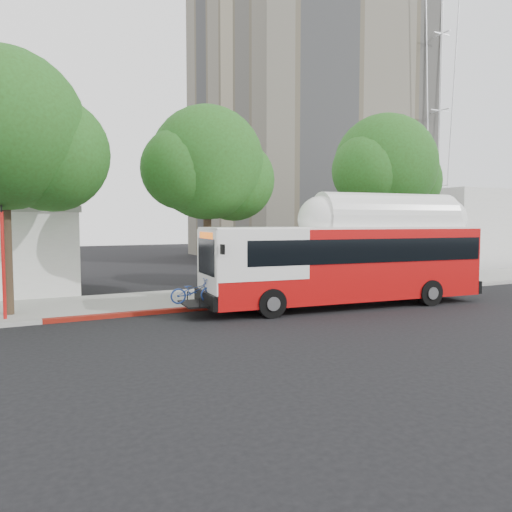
# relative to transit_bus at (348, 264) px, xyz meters

# --- Properties ---
(ground) EXTENTS (120.00, 120.00, 0.00)m
(ground) POSITION_rel_transit_bus_xyz_m (-3.66, -1.97, -1.78)
(ground) COLOR black
(ground) RESTS_ON ground
(sidewalk) EXTENTS (60.00, 5.00, 0.15)m
(sidewalk) POSITION_rel_transit_bus_xyz_m (-3.66, 4.53, -1.70)
(sidewalk) COLOR gray
(sidewalk) RESTS_ON ground
(curb_strip) EXTENTS (60.00, 0.30, 0.15)m
(curb_strip) POSITION_rel_transit_bus_xyz_m (-3.66, 1.93, -1.70)
(curb_strip) COLOR gray
(curb_strip) RESTS_ON ground
(red_curb_segment) EXTENTS (10.00, 0.32, 0.16)m
(red_curb_segment) POSITION_rel_transit_bus_xyz_m (-6.66, 1.93, -1.70)
(red_curb_segment) COLOR maroon
(red_curb_segment) RESTS_ON ground
(street_tree_left) EXTENTS (6.67, 5.80, 9.74)m
(street_tree_left) POSITION_rel_transit_bus_xyz_m (-12.19, 3.59, 4.83)
(street_tree_left) COLOR #2D2116
(street_tree_left) RESTS_ON ground
(street_tree_mid) EXTENTS (5.75, 5.00, 8.62)m
(street_tree_mid) POSITION_rel_transit_bus_xyz_m (-4.25, 4.09, 4.13)
(street_tree_mid) COLOR #2D2116
(street_tree_mid) RESTS_ON ground
(street_tree_right) EXTENTS (6.21, 5.40, 9.18)m
(street_tree_right) POSITION_rel_transit_bus_xyz_m (5.78, 3.89, 4.48)
(street_tree_right) COLOR #2D2116
(street_tree_right) RESTS_ON ground
(apartment_tower) EXTENTS (18.00, 18.00, 37.00)m
(apartment_tower) POSITION_rel_transit_bus_xyz_m (14.34, 26.03, 15.84)
(apartment_tower) COLOR gray
(apartment_tower) RESTS_ON ground
(horizon_block) EXTENTS (20.00, 12.00, 6.00)m
(horizon_block) POSITION_rel_transit_bus_xyz_m (26.34, 14.03, 1.22)
(horizon_block) COLOR silver
(horizon_block) RESTS_ON ground
(comms_tower) EXTENTS (2.80, 2.80, 40.00)m
(comms_tower) POSITION_rel_transit_bus_xyz_m (22.34, 16.03, 18.22)
(comms_tower) COLOR silver
(comms_tower) RESTS_ON ground
(transit_bus) EXTENTS (13.04, 3.75, 3.81)m
(transit_bus) POSITION_rel_transit_bus_xyz_m (0.00, 0.00, 0.00)
(transit_bus) COLOR #B30C0C
(transit_bus) RESTS_ON ground
(signal_pole) EXTENTS (0.12, 0.39, 4.10)m
(signal_pole) POSITION_rel_transit_bus_xyz_m (-12.80, 2.62, 0.32)
(signal_pole) COLOR red
(signal_pole) RESTS_ON ground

